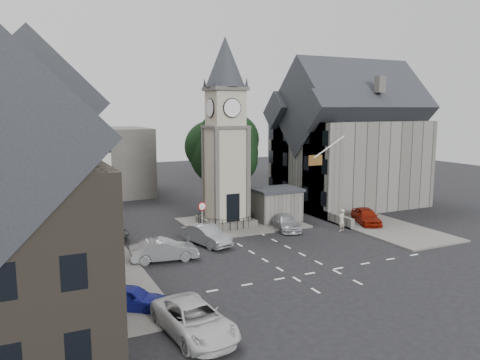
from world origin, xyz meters
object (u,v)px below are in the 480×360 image
stone_shelter (276,205)px  car_east_red (366,216)px  clock_tower (226,134)px  pedestrian (342,220)px  car_west_blue (131,298)px

stone_shelter → car_east_red: stone_shelter is taller
stone_shelter → clock_tower: bearing=174.2°
car_east_red → pedestrian: 3.65m
car_east_red → pedestrian: pedestrian is taller
car_west_blue → car_east_red: bearing=-34.0°
car_east_red → pedestrian: size_ratio=2.29×
clock_tower → car_west_blue: 19.60m
car_west_blue → stone_shelter: bearing=-15.8°
car_west_blue → car_east_red: car_east_red is taller
stone_shelter → pedestrian: 6.39m
car_west_blue → pedestrian: bearing=-33.1°
car_west_blue → car_east_red: 24.70m
stone_shelter → car_west_blue: size_ratio=1.15×
car_west_blue → clock_tower: bearing=-4.8°
clock_tower → car_west_blue: (-11.50, -13.99, -7.48)m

